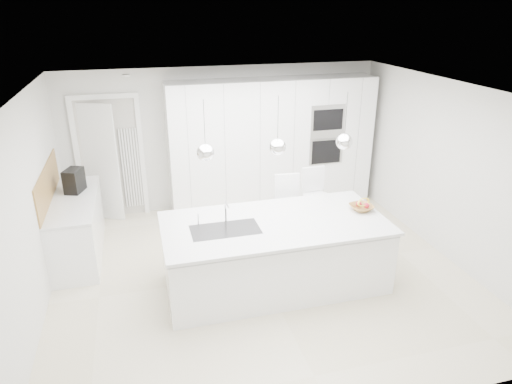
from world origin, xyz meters
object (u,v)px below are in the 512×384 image
object	(u,v)px
island_base	(275,256)
bar_stool_right	(315,207)
fruit_bowl	(361,208)
espresso_machine	(74,181)
bar_stool_left	(289,216)

from	to	relation	value
island_base	bar_stool_right	size ratio (longest dim) A/B	2.39
island_base	bar_stool_right	xyz separation A→B (m)	(0.94, 0.99, 0.16)
fruit_bowl	espresso_machine	size ratio (longest dim) A/B	0.88
fruit_bowl	espresso_machine	xyz separation A→B (m)	(-3.75, 1.68, 0.14)
bar_stool_left	fruit_bowl	bearing A→B (deg)	-37.88
island_base	espresso_machine	size ratio (longest dim) A/B	8.12
espresso_machine	bar_stool_right	distance (m)	3.59
bar_stool_left	bar_stool_right	size ratio (longest dim) A/B	1.00
espresso_machine	bar_stool_left	size ratio (longest dim) A/B	0.29
espresso_machine	bar_stool_right	xyz separation A→B (m)	(3.47, -0.78, -0.49)
bar_stool_left	bar_stool_right	world-z (taller)	bar_stool_left
espresso_machine	bar_stool_right	bearing A→B (deg)	6.82
island_base	bar_stool_left	bearing A→B (deg)	60.02
fruit_bowl	espresso_machine	bearing A→B (deg)	155.83
island_base	espresso_machine	world-z (taller)	espresso_machine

